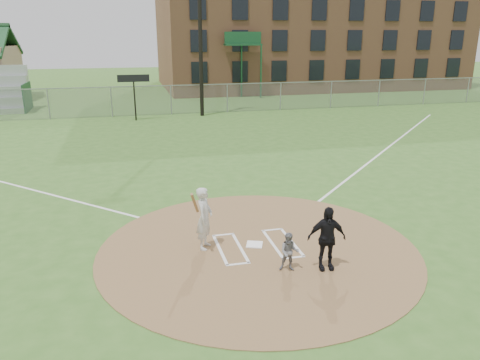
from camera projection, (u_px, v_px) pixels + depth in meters
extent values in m
plane|color=#366321|center=(258.00, 249.00, 12.38)|extent=(140.00, 140.00, 0.00)
cylinder|color=olive|center=(258.00, 248.00, 12.37)|extent=(8.40, 8.40, 0.02)
cube|color=white|center=(255.00, 245.00, 12.55)|extent=(0.54, 0.54, 0.03)
cube|color=white|center=(385.00, 150.00, 22.77)|extent=(17.04, 17.04, 0.01)
imported|color=slate|center=(289.00, 252.00, 11.08)|extent=(0.56, 0.49, 0.96)
imported|color=black|center=(327.00, 238.00, 11.08)|extent=(0.97, 0.50, 1.58)
cube|color=white|center=(220.00, 249.00, 12.28)|extent=(0.08, 1.80, 0.01)
cube|color=white|center=(240.00, 247.00, 12.41)|extent=(0.08, 1.80, 0.01)
cube|color=white|center=(223.00, 235.00, 13.18)|extent=(0.62, 0.08, 0.01)
cube|color=white|center=(238.00, 264.00, 11.51)|extent=(0.62, 0.08, 0.01)
cube|color=white|center=(292.00, 242.00, 12.74)|extent=(0.08, 1.80, 0.01)
cube|color=white|center=(273.00, 244.00, 12.61)|extent=(0.08, 1.80, 0.01)
cube|color=white|center=(272.00, 230.00, 13.51)|extent=(0.62, 0.08, 0.01)
cube|color=white|center=(294.00, 258.00, 11.84)|extent=(0.62, 0.08, 0.01)
imported|color=silver|center=(204.00, 218.00, 12.16)|extent=(0.63, 0.72, 1.67)
cylinder|color=olive|center=(195.00, 203.00, 11.54)|extent=(0.29, 0.58, 0.70)
cube|color=slate|center=(171.00, 100.00, 32.45)|extent=(56.00, 0.03, 2.00)
cube|color=gray|center=(170.00, 85.00, 32.14)|extent=(56.00, 0.06, 0.06)
cube|color=gray|center=(171.00, 100.00, 32.45)|extent=(56.08, 0.08, 2.00)
cube|color=#194728|center=(27.00, 97.00, 34.05)|extent=(0.08, 3.20, 2.00)
cube|color=#9F6444|center=(306.00, 12.00, 48.96)|extent=(30.00, 16.00, 15.00)
cube|color=black|center=(338.00, 10.00, 41.50)|extent=(26.60, 0.10, 12.20)
cube|color=#194728|center=(243.00, 45.00, 39.79)|extent=(3.20, 1.00, 0.15)
cube|color=#194728|center=(241.00, 71.00, 40.93)|extent=(0.12, 0.12, 4.50)
cube|color=#194728|center=(261.00, 72.00, 40.39)|extent=(0.12, 0.12, 4.50)
cube|color=#194728|center=(243.00, 38.00, 39.62)|extent=(3.20, 0.08, 1.00)
cylinder|color=black|center=(200.00, 24.00, 30.47)|extent=(0.26, 0.26, 12.00)
cylinder|color=black|center=(135.00, 100.00, 30.12)|extent=(0.10, 0.10, 2.60)
cube|color=black|center=(133.00, 78.00, 29.70)|extent=(2.00, 0.10, 0.45)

